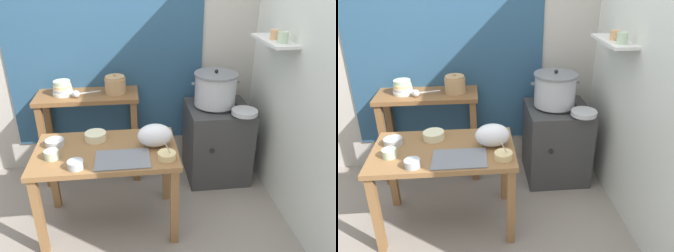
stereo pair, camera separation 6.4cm
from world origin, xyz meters
The scene contains 18 objects.
ground_plane centered at (0.00, 0.00, 0.00)m, with size 9.00×9.00×0.00m, color gray.
wall_back centered at (0.08, 1.10, 1.30)m, with size 4.40×0.12×2.60m.
wall_right centered at (1.40, 0.20, 1.30)m, with size 0.30×3.20×2.60m.
prep_table centered at (-0.15, 0.06, 0.61)m, with size 1.10×0.66×0.72m.
back_shelf_table centered at (-0.34, 0.83, 0.68)m, with size 0.96×0.40×0.90m.
stove_block centered at (0.91, 0.70, 0.38)m, with size 0.60×0.61×0.78m.
steamer_pot centered at (0.87, 0.72, 0.94)m, with size 0.46×0.41×0.35m.
clay_pot centered at (-0.07, 0.83, 0.98)m, with size 0.20×0.20×0.19m.
bowl_stack_enamel centered at (-0.56, 0.84, 0.96)m, with size 0.19×0.19×0.14m.
ladle centered at (-0.42, 0.75, 0.94)m, with size 0.25×0.10×0.07m.
serving_tray centered at (-0.02, -0.11, 0.72)m, with size 0.40×0.28×0.01m, color slate.
plastic_bag centered at (0.24, 0.08, 0.81)m, with size 0.27×0.19×0.18m, color white.
wide_pan centered at (1.09, 0.46, 0.80)m, with size 0.24×0.24×0.04m, color #B7BABF.
prep_bowl_0 centered at (-0.53, -0.03, 0.76)m, with size 0.11×0.11×0.07m.
prep_bowl_1 centered at (-0.55, 0.17, 0.75)m, with size 0.14×0.14×0.05m.
prep_bowl_2 centered at (-0.34, -0.18, 0.75)m, with size 0.11×0.11×0.06m.
prep_bowl_3 centered at (-0.23, 0.23, 0.76)m, with size 0.17×0.17×0.07m.
prep_bowl_4 centered at (0.31, -0.13, 0.75)m, with size 0.14×0.14×0.15m.
Camera 2 is at (0.12, -2.26, 2.02)m, focal length 36.10 mm.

